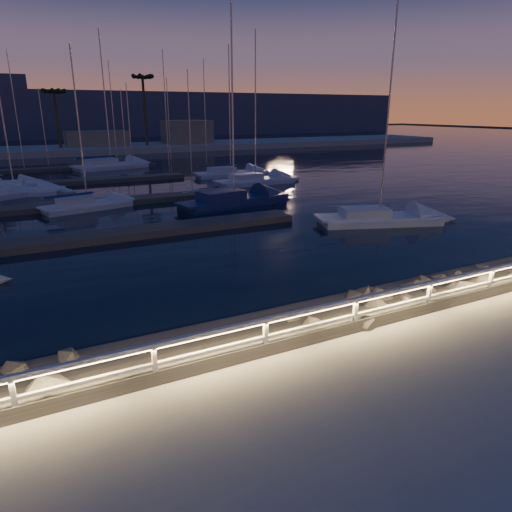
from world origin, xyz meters
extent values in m
plane|color=#A8A498|center=(0.00, 0.00, 0.00)|extent=(400.00, 400.00, 0.00)
cube|color=#A8A498|center=(0.00, -2.50, -0.10)|extent=(240.00, 5.00, 0.20)
cube|color=#5F5A51|center=(0.00, 1.50, -0.30)|extent=(240.00, 3.45, 1.29)
plane|color=black|center=(0.00, 80.00, -0.60)|extent=(320.00, 320.00, 0.00)
plane|color=black|center=(0.00, 0.00, -1.20)|extent=(400.00, 400.00, 0.00)
cube|color=white|center=(-5.00, 0.00, 0.50)|extent=(0.11, 0.11, 1.00)
cube|color=white|center=(-2.00, 0.00, 0.50)|extent=(0.11, 0.11, 1.00)
cube|color=white|center=(1.00, 0.00, 0.50)|extent=(0.11, 0.11, 1.00)
cube|color=white|center=(4.00, 0.00, 0.50)|extent=(0.11, 0.11, 1.00)
cube|color=white|center=(7.00, 0.00, 0.50)|extent=(0.11, 0.11, 1.00)
cube|color=white|center=(10.00, 0.00, 0.50)|extent=(0.11, 0.11, 1.00)
cube|color=white|center=(0.00, 0.00, 1.00)|extent=(44.00, 0.12, 0.12)
cube|color=white|center=(0.00, 0.00, 0.50)|extent=(44.00, 0.09, 0.09)
cube|color=#FFC672|center=(0.00, -0.02, 0.92)|extent=(44.00, 0.04, 0.03)
sphere|color=#5F5A51|center=(9.29, 1.04, -0.12)|extent=(0.80, 0.80, 0.80)
sphere|color=#5F5A51|center=(8.66, 2.10, -0.34)|extent=(1.02, 1.02, 1.02)
sphere|color=#5F5A51|center=(3.46, 1.83, -0.29)|extent=(0.76, 0.76, 0.76)
cube|color=#5E554E|center=(0.00, 16.00, -0.40)|extent=(22.00, 2.00, 0.40)
cube|color=#5E554E|center=(0.00, 26.00, -0.40)|extent=(22.00, 2.00, 0.40)
cube|color=#5E554E|center=(0.00, 38.00, -0.40)|extent=(22.00, 2.00, 0.40)
cube|color=#5E554E|center=(0.00, 50.00, -0.40)|extent=(22.00, 2.00, 0.40)
cube|color=#A8A498|center=(0.00, 74.00, -0.20)|extent=(160.00, 14.00, 1.20)
cube|color=gray|center=(8.00, 75.00, 1.30)|extent=(10.00, 6.00, 3.00)
cube|color=gray|center=(24.00, 74.00, 2.10)|extent=(8.00, 7.00, 4.60)
cylinder|color=brown|center=(2.00, 73.00, 4.90)|extent=(0.44, 0.44, 9.00)
cylinder|color=brown|center=(16.00, 72.00, 6.15)|extent=(0.44, 0.44, 11.50)
cube|color=#3B425B|center=(0.00, 130.00, 4.00)|extent=(220.00, 30.00, 14.00)
cube|color=navy|center=(9.73, 21.37, -0.45)|extent=(8.58, 4.22, 0.59)
cube|color=navy|center=(9.73, 21.37, -0.07)|extent=(9.17, 3.94, 0.16)
cube|color=navy|center=(8.61, 21.16, 0.30)|extent=(3.52, 2.61, 0.70)
cylinder|color=#A7A7AB|center=(9.73, 21.37, 7.16)|extent=(0.13, 0.13, 14.26)
cylinder|color=#A7A7AB|center=(8.05, 21.05, 0.84)|extent=(5.06, 1.04, 0.09)
cube|color=silver|center=(15.62, 12.00, -0.45)|extent=(7.86, 4.80, 0.50)
cube|color=silver|center=(15.62, 12.00, -0.13)|extent=(8.32, 4.66, 0.14)
cube|color=silver|center=(14.64, 12.34, 0.19)|extent=(3.35, 2.71, 0.59)
cylinder|color=#A7A7AB|center=(15.62, 12.00, 6.43)|extent=(0.11, 0.11, 12.94)
cylinder|color=#A7A7AB|center=(14.15, 12.51, 0.64)|extent=(4.42, 1.60, 0.07)
cube|color=silver|center=(-0.27, 24.93, -0.45)|extent=(6.38, 3.44, 0.47)
cube|color=silver|center=(-0.27, 24.93, -0.15)|extent=(6.80, 3.26, 0.13)
cube|color=silver|center=(-1.09, 24.73, 0.15)|extent=(2.66, 2.05, 0.56)
cylinder|color=#A7A7AB|center=(-0.27, 24.93, 5.21)|extent=(0.10, 0.10, 10.54)
cylinder|color=#A7A7AB|center=(-1.50, 24.63, 0.58)|extent=(3.70, 0.99, 0.07)
cube|color=silver|center=(-4.97, 33.78, -0.45)|extent=(7.52, 4.28, 0.51)
cube|color=silver|center=(-4.97, 33.78, -0.12)|extent=(7.99, 4.10, 0.14)
cube|color=silver|center=(-5.93, 34.05, 0.20)|extent=(3.16, 2.49, 0.61)
cylinder|color=#A7A7AB|center=(-4.97, 33.78, 6.17)|extent=(0.11, 0.11, 12.39)
cube|color=silver|center=(15.96, 30.05, -0.45)|extent=(7.69, 2.90, 0.51)
cube|color=silver|center=(15.96, 30.05, -0.13)|extent=(8.30, 2.55, 0.14)
cube|color=silver|center=(14.91, 30.00, 0.20)|extent=(3.04, 2.04, 0.60)
cylinder|color=#A7A7AB|center=(15.96, 30.05, 6.54)|extent=(0.11, 0.11, 13.15)
cylinder|color=#A7A7AB|center=(14.38, 29.97, 0.66)|extent=(4.73, 0.31, 0.07)
cube|color=silver|center=(5.68, 48.85, -0.45)|extent=(9.13, 5.14, 0.62)
cube|color=silver|center=(5.68, 48.85, -0.05)|extent=(9.70, 4.92, 0.17)
cube|color=silver|center=(4.52, 48.53, 0.34)|extent=(3.83, 3.00, 0.74)
cylinder|color=#A7A7AB|center=(5.68, 48.85, 7.58)|extent=(0.14, 0.14, 15.05)
cylinder|color=#A7A7AB|center=(3.95, 48.36, 0.91)|extent=(5.24, 1.56, 0.09)
cube|color=silver|center=(15.98, 36.04, -0.45)|extent=(7.45, 2.99, 0.49)
cube|color=silver|center=(15.98, 36.04, -0.14)|extent=(8.03, 2.68, 0.13)
cube|color=silver|center=(14.98, 36.12, 0.17)|extent=(2.97, 2.04, 0.58)
cylinder|color=#A7A7AB|center=(15.98, 36.04, 6.27)|extent=(0.11, 0.11, 12.64)
cylinder|color=#A7A7AB|center=(14.47, 36.16, 0.61)|extent=(4.54, 0.43, 0.07)
camera|label=1|loc=(-4.19, -9.62, 6.28)|focal=32.00mm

